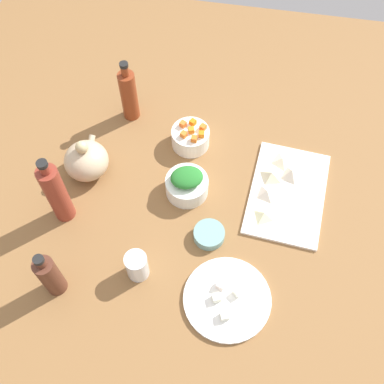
{
  "coord_description": "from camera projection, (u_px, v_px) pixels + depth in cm",
  "views": [
    {
      "loc": [
        -70.77,
        -12.56,
        127.98
      ],
      "look_at": [
        0.0,
        0.0,
        8.0
      ],
      "focal_mm": 43.52,
      "sensor_mm": 36.0,
      "label": 1
    }
  ],
  "objects": [
    {
      "name": "bottle_1",
      "position": [
        129.0,
        95.0,
        1.53
      ],
      "size": [
        5.54,
        5.54,
        23.84
      ],
      "color": "maroon",
      "rests_on": "tabletop"
    },
    {
      "name": "tofu_cube_0",
      "position": [
        216.0,
        298.0,
        1.26
      ],
      "size": [
        2.89,
        2.89,
        2.2
      ],
      "primitive_type": "cube",
      "rotation": [
        0.0,
        0.0,
        0.41
      ],
      "color": "white",
      "rests_on": "plate_tofu"
    },
    {
      "name": "carrot_cube_0",
      "position": [
        191.0,
        130.0,
        1.49
      ],
      "size": [
        2.31,
        2.31,
        1.8
      ],
      "primitive_type": "cube",
      "rotation": [
        0.0,
        0.0,
        0.35
      ],
      "color": "orange",
      "rests_on": "bowl_carrots"
    },
    {
      "name": "tabletop",
      "position": [
        192.0,
        203.0,
        1.45
      ],
      "size": [
        190.0,
        190.0,
        3.0
      ],
      "primitive_type": "cube",
      "color": "brown",
      "rests_on": "ground"
    },
    {
      "name": "carrot_cube_3",
      "position": [
        193.0,
        122.0,
        1.51
      ],
      "size": [
        2.46,
        2.46,
        1.8
      ],
      "primitive_type": "cube",
      "rotation": [
        0.0,
        0.0,
        2.61
      ],
      "color": "orange",
      "rests_on": "bowl_carrots"
    },
    {
      "name": "dumpling_0",
      "position": [
        282.0,
        160.0,
        1.49
      ],
      "size": [
        6.97,
        6.76,
        2.04
      ],
      "primitive_type": "pyramid",
      "rotation": [
        0.0,
        0.0,
        0.31
      ],
      "color": "beige",
      "rests_on": "cutting_board"
    },
    {
      "name": "bowl_greens",
      "position": [
        187.0,
        186.0,
        1.43
      ],
      "size": [
        13.23,
        13.23,
        6.07
      ],
      "primitive_type": "cylinder",
      "color": "white",
      "rests_on": "tabletop"
    },
    {
      "name": "tofu_cube_3",
      "position": [
        221.0,
        285.0,
        1.28
      ],
      "size": [
        2.74,
        2.74,
        2.2
      ],
      "primitive_type": "cube",
      "rotation": [
        0.0,
        0.0,
        1.28
      ],
      "color": "white",
      "rests_on": "plate_tofu"
    },
    {
      "name": "teapot",
      "position": [
        86.0,
        160.0,
        1.45
      ],
      "size": [
        15.65,
        13.83,
        14.72
      ],
      "color": "tan",
      "rests_on": "tabletop"
    },
    {
      "name": "carrot_cube_6",
      "position": [
        194.0,
        139.0,
        1.47
      ],
      "size": [
        1.86,
        1.86,
        1.8
      ],
      "primitive_type": "cube",
      "rotation": [
        0.0,
        0.0,
        3.11
      ],
      "color": "orange",
      "rests_on": "bowl_carrots"
    },
    {
      "name": "drinking_glass_0",
      "position": [
        137.0,
        266.0,
        1.28
      ],
      "size": [
        6.27,
        6.27,
        9.55
      ],
      "primitive_type": "cylinder",
      "color": "white",
      "rests_on": "tabletop"
    },
    {
      "name": "cutting_board",
      "position": [
        287.0,
        193.0,
        1.45
      ],
      "size": [
        36.36,
        25.56,
        1.0
      ],
      "primitive_type": "cube",
      "rotation": [
        0.0,
        0.0,
        -0.09
      ],
      "color": "white",
      "rests_on": "tabletop"
    },
    {
      "name": "bowl_small_side",
      "position": [
        209.0,
        235.0,
        1.36
      ],
      "size": [
        9.18,
        9.18,
        3.15
      ],
      "primitive_type": "cylinder",
      "color": "#719F9A",
      "rests_on": "tabletop"
    },
    {
      "name": "carrot_cube_5",
      "position": [
        203.0,
        127.0,
        1.5
      ],
      "size": [
        2.4,
        2.4,
        1.8
      ],
      "primitive_type": "cube",
      "rotation": [
        0.0,
        0.0,
        1.12
      ],
      "color": "orange",
      "rests_on": "bowl_carrots"
    },
    {
      "name": "bowl_carrots",
      "position": [
        190.0,
        138.0,
        1.53
      ],
      "size": [
        12.46,
        12.46,
        6.44
      ],
      "primitive_type": "cylinder",
      "color": "white",
      "rests_on": "tabletop"
    },
    {
      "name": "bottle_0",
      "position": [
        50.0,
        275.0,
        1.23
      ],
      "size": [
        5.54,
        5.54,
        19.74
      ],
      "color": "#532B1E",
      "rests_on": "tabletop"
    },
    {
      "name": "carrot_cube_4",
      "position": [
        201.0,
        134.0,
        1.48
      ],
      "size": [
        2.03,
        2.03,
        1.8
      ],
      "primitive_type": "cube",
      "rotation": [
        0.0,
        0.0,
        0.14
      ],
      "color": "orange",
      "rests_on": "bowl_carrots"
    },
    {
      "name": "carrot_cube_1",
      "position": [
        184.0,
        135.0,
        1.48
      ],
      "size": [
        2.41,
        2.41,
        1.8
      ],
      "primitive_type": "cube",
      "rotation": [
        0.0,
        0.0,
        1.11
      ],
      "color": "orange",
      "rests_on": "bowl_carrots"
    },
    {
      "name": "tofu_cube_2",
      "position": [
        238.0,
        292.0,
        1.27
      ],
      "size": [
        3.09,
        3.09,
        2.2
      ],
      "primitive_type": "cube",
      "rotation": [
        0.0,
        0.0,
        0.89
      ],
      "color": "white",
      "rests_on": "plate_tofu"
    },
    {
      "name": "dumpling_1",
      "position": [
        267.0,
        193.0,
        1.43
      ],
      "size": [
        6.82,
        6.75,
        2.37
      ],
      "primitive_type": "pyramid",
      "rotation": [
        0.0,
        0.0,
        0.55
      ],
      "color": "beige",
      "rests_on": "cutting_board"
    },
    {
      "name": "chopped_greens_mound",
      "position": [
        187.0,
        177.0,
        1.39
      ],
      "size": [
        10.9,
        11.99,
        3.69
      ],
      "primitive_type": "ellipsoid",
      "rotation": [
        0.0,
        0.0,
        1.91
      ],
      "color": "#26742A",
      "rests_on": "bowl_greens"
    },
    {
      "name": "dumpling_3",
      "position": [
        291.0,
        173.0,
        1.46
      ],
      "size": [
        6.68,
        6.55,
        3.1
      ],
      "primitive_type": "pyramid",
      "rotation": [
        0.0,
        0.0,
        0.42
      ],
      "color": "beige",
      "rests_on": "cutting_board"
    },
    {
      "name": "tofu_cube_1",
      "position": [
        224.0,
        316.0,
        1.23
      ],
      "size": [
        2.83,
        2.83,
        2.2
      ],
      "primitive_type": "cube",
      "rotation": [
        0.0,
        0.0,
        1.93
      ],
      "color": "white",
      "rests_on": "plate_tofu"
    },
    {
      "name": "plate_tofu",
      "position": [
        227.0,
        299.0,
        1.27
      ],
      "size": [
        24.21,
        24.21,
        1.2
      ],
      "primitive_type": "cylinder",
      "color": "white",
      "rests_on": "tabletop"
    },
    {
      "name": "bottle_2",
      "position": [
        56.0,
        193.0,
        1.31
      ],
      "size": [
        6.0,
        6.0,
        27.18
      ],
      "color": "maroon",
      "rests_on": "tabletop"
    },
    {
      "name": "dumpling_4",
      "position": [
        271.0,
        175.0,
        1.46
      ],
      "size": [
        6.87,
        7.15,
        2.8
      ],
      "primitive_type": "pyramid",
      "rotation": [
        0.0,
        0.0,
        4.28
      ],
      "color": "beige",
      "rests_on": "cutting_board"
    },
    {
      "name": "carrot_cube_2",
      "position": [
        183.0,
        124.0,
        1.5
      ],
      "size": [
        2.36,
        2.36,
        1.8
      ],
      "primitive_type": "cube",
      "rotation": [
        0.0,
        0.0,
        2.74
      ],
      "color": "orange",
      "rests_on": "bowl_carrots"
    },
    {
      "name": "dumpling_2",
      "position": [
        264.0,
        214.0,
        1.39
      ],
      "size": [
        6.74,
        6.42,
        2.05
      ],
      "primitive_type": "pyramid",
      "rotation": [
        0.0,
        0.0,
        2.75
      ],
      "color": "beige",
      "rests_on": "cutting_board"
    }
  ]
}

